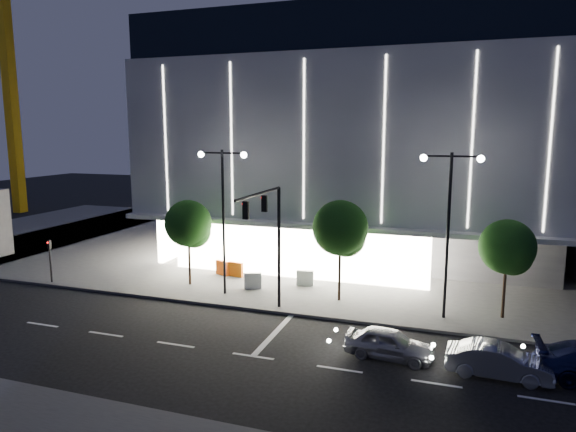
% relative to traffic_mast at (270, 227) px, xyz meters
% --- Properties ---
extents(ground, '(160.00, 160.00, 0.00)m').
position_rel_traffic_mast_xyz_m(ground, '(-1.00, -3.34, -5.03)').
color(ground, black).
rests_on(ground, ground).
extents(sidewalk_museum, '(70.00, 40.00, 0.15)m').
position_rel_traffic_mast_xyz_m(sidewalk_museum, '(4.00, 20.66, -4.95)').
color(sidewalk_museum, '#474747').
rests_on(sidewalk_museum, ground).
extents(museum, '(30.00, 25.80, 18.00)m').
position_rel_traffic_mast_xyz_m(museum, '(1.98, 18.97, 4.25)').
color(museum, '#4C4C51').
rests_on(museum, ground).
extents(traffic_mast, '(0.33, 5.89, 7.07)m').
position_rel_traffic_mast_xyz_m(traffic_mast, '(0.00, 0.00, 0.00)').
color(traffic_mast, black).
rests_on(traffic_mast, ground).
extents(street_lamp_west, '(3.16, 0.36, 9.00)m').
position_rel_traffic_mast_xyz_m(street_lamp_west, '(-4.00, 2.66, 0.93)').
color(street_lamp_west, black).
rests_on(street_lamp_west, ground).
extents(street_lamp_east, '(3.16, 0.36, 9.00)m').
position_rel_traffic_mast_xyz_m(street_lamp_east, '(9.00, 2.66, 0.93)').
color(street_lamp_east, black).
rests_on(street_lamp_east, ground).
extents(ped_signal_far, '(0.22, 0.24, 3.00)m').
position_rel_traffic_mast_xyz_m(ped_signal_far, '(-16.00, 1.16, -3.14)').
color(ped_signal_far, black).
rests_on(ped_signal_far, ground).
extents(tower_crane, '(32.00, 2.00, 28.50)m').
position_rel_traffic_mast_xyz_m(tower_crane, '(-41.92, 24.66, 15.48)').
color(tower_crane, gold).
rests_on(tower_crane, ground).
extents(tree_left, '(3.02, 3.02, 5.72)m').
position_rel_traffic_mast_xyz_m(tree_left, '(-6.97, 3.68, -0.99)').
color(tree_left, black).
rests_on(tree_left, ground).
extents(tree_mid, '(3.25, 3.25, 6.15)m').
position_rel_traffic_mast_xyz_m(tree_mid, '(3.03, 3.68, -0.69)').
color(tree_mid, black).
rests_on(tree_mid, ground).
extents(tree_right, '(2.91, 2.91, 5.51)m').
position_rel_traffic_mast_xyz_m(tree_right, '(12.03, 3.68, -1.14)').
color(tree_right, black).
rests_on(tree_right, ground).
extents(car_lead, '(4.13, 2.00, 1.36)m').
position_rel_traffic_mast_xyz_m(car_lead, '(6.84, -3.03, -4.35)').
color(car_lead, '#999AA0').
rests_on(car_lead, ground).
extents(car_second, '(4.24, 1.66, 1.37)m').
position_rel_traffic_mast_xyz_m(car_second, '(11.37, -3.38, -4.34)').
color(car_second, '#ACB0B4').
rests_on(car_second, ground).
extents(barrier_a, '(1.13, 0.42, 1.00)m').
position_rel_traffic_mast_xyz_m(barrier_a, '(-4.92, 6.30, -4.38)').
color(barrier_a, '#CA510B').
rests_on(barrier_a, sidewalk_museum).
extents(barrier_b, '(1.12, 0.63, 1.00)m').
position_rel_traffic_mast_xyz_m(barrier_b, '(-2.75, 4.17, -4.38)').
color(barrier_b, silver).
rests_on(barrier_b, sidewalk_museum).
extents(barrier_c, '(1.11, 0.66, 1.00)m').
position_rel_traffic_mast_xyz_m(barrier_c, '(-5.97, 6.34, -4.38)').
color(barrier_c, '#F2500D').
rests_on(barrier_c, sidewalk_museum).
extents(barrier_d, '(1.13, 0.44, 1.00)m').
position_rel_traffic_mast_xyz_m(barrier_d, '(0.24, 5.81, -4.38)').
color(barrier_d, white).
rests_on(barrier_d, sidewalk_museum).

